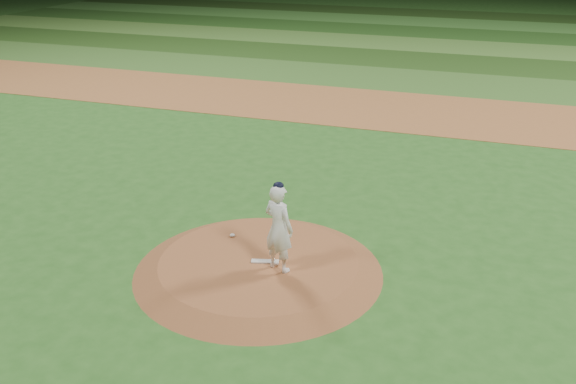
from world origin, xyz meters
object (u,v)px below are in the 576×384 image
Objects in this scene: pitchers_mound at (258,266)px; pitcher_on_mound at (279,227)px; pitching_rubber at (265,261)px; rosin_bag at (232,235)px.

pitcher_on_mound is (0.55, -0.18, 1.12)m from pitchers_mound.
pitchers_mound is at bearing 162.08° from pitcher_on_mound.
pitching_rubber is 1.07m from pitcher_on_mound.
pitchers_mound is at bearing 165.97° from pitching_rubber.
pitching_rubber reaches higher than pitchers_mound.
pitcher_on_mound is at bearing -39.82° from pitching_rubber.
rosin_bag is 2.13m from pitcher_on_mound.
pitching_rubber is 4.86× the size of rosin_bag.
rosin_bag is (-1.18, 0.89, 0.02)m from pitching_rubber.
rosin_bag is 0.06× the size of pitcher_on_mound.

